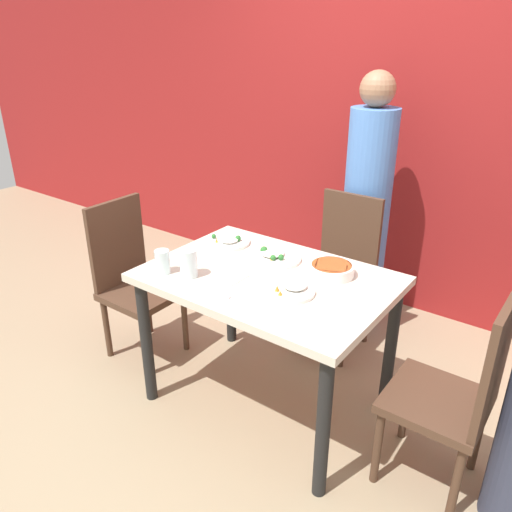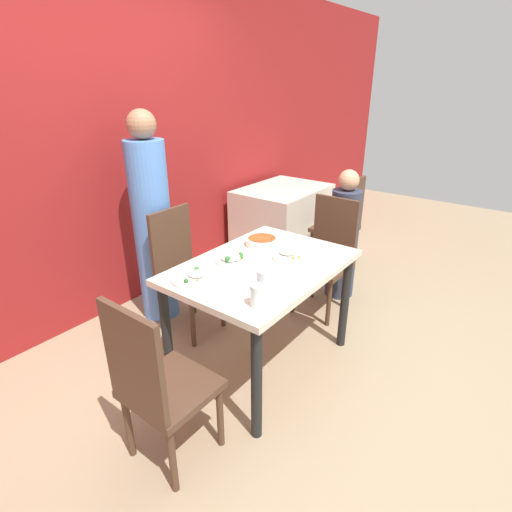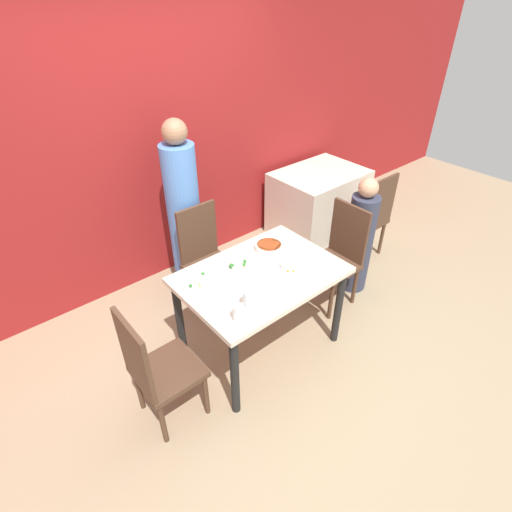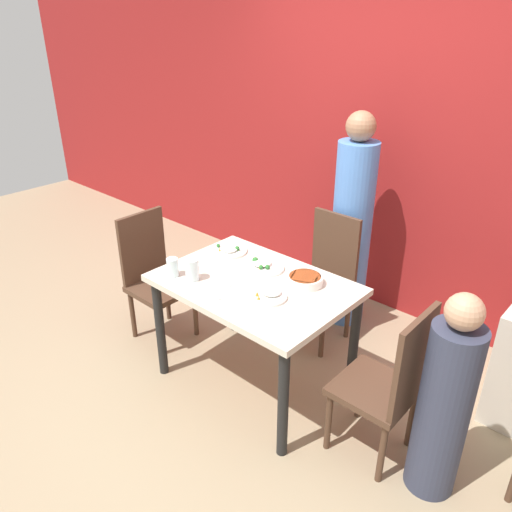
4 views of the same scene
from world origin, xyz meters
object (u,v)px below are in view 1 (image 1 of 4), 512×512
Objects in this scene: chair_adult_spot at (340,270)px; bowl_curry at (331,269)px; person_adult at (366,214)px; glass_water_tall at (189,263)px; plate_rice_adult at (290,290)px; chair_child_spot at (458,392)px.

chair_adult_spot is 0.68m from bowl_curry.
chair_adult_spot is 0.58× the size of person_adult.
person_adult is 0.91m from bowl_curry.
bowl_curry is 1.59× the size of glass_water_tall.
bowl_curry is at bearing -68.03° from chair_adult_spot.
glass_water_tall is (-0.31, -0.98, 0.33)m from chair_adult_spot.
chair_adult_spot is at bearing 101.42° from plate_rice_adult.
glass_water_tall is (-1.23, -0.25, 0.33)m from chair_child_spot.
chair_child_spot is 6.90× the size of glass_water_tall.
person_adult is at bearing 90.00° from chair_adult_spot.
chair_adult_spot and chair_child_spot have the same top height.
chair_adult_spot reaches higher than glass_water_tall.
chair_adult_spot is 1.00× the size of chair_child_spot.
plate_rice_adult is (-0.75, -0.10, 0.28)m from chair_child_spot.
chair_adult_spot is 6.90× the size of glass_water_tall.
plate_rice_adult is (0.17, -0.84, 0.28)m from chair_adult_spot.
bowl_curry is at bearing 37.50° from glass_water_tall.
bowl_curry is at bearing -103.58° from chair_child_spot.
chair_child_spot is at bearing -13.58° from bowl_curry.
chair_child_spot reaches higher than glass_water_tall.
chair_child_spot is at bearing -48.80° from person_adult.
chair_adult_spot is at bearing 72.52° from glass_water_tall.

